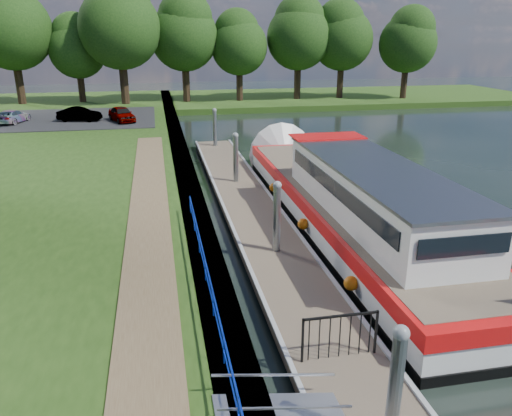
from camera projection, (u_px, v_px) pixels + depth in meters
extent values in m
cube|color=#473D2D|center=(190.00, 199.00, 23.18)|extent=(1.10, 90.00, 0.78)
cube|color=#223F12|center=(289.00, 99.00, 60.16)|extent=(60.00, 18.00, 0.60)
cube|color=brown|center=(149.00, 256.00, 16.22)|extent=(1.60, 40.00, 0.05)
cube|color=black|center=(72.00, 118.00, 42.78)|extent=(14.00, 12.00, 0.06)
cube|color=#0C2DBF|center=(218.00, 312.00, 11.67)|extent=(0.04, 18.00, 0.04)
cube|color=#0C2DBF|center=(218.00, 325.00, 11.78)|extent=(0.03, 18.00, 0.03)
cylinder|color=#0C2DBF|center=(239.00, 414.00, 9.00)|extent=(0.04, 0.04, 0.72)
cylinder|color=#0C2DBF|center=(224.00, 349.00, 10.85)|extent=(0.04, 0.04, 0.72)
cylinder|color=#0C2DBF|center=(213.00, 303.00, 12.71)|extent=(0.04, 0.04, 0.72)
cylinder|color=#0C2DBF|center=(205.00, 269.00, 14.56)|extent=(0.04, 0.04, 0.72)
cylinder|color=#0C2DBF|center=(199.00, 243.00, 16.41)|extent=(0.04, 0.04, 0.72)
cylinder|color=#0C2DBF|center=(194.00, 222.00, 18.26)|extent=(0.04, 0.04, 0.72)
cylinder|color=#0C2DBF|center=(190.00, 204.00, 20.12)|extent=(0.04, 0.04, 0.72)
cube|color=brown|center=(252.00, 212.00, 21.83)|extent=(2.50, 30.00, 0.24)
cube|color=#9EA0A3|center=(357.00, 404.00, 10.79)|extent=(2.30, 5.00, 0.30)
cube|color=#9EA0A3|center=(273.00, 254.00, 18.20)|extent=(2.30, 5.00, 0.30)
cube|color=#9EA0A3|center=(238.00, 190.00, 25.61)|extent=(2.30, 5.00, 0.30)
cube|color=#9EA0A3|center=(218.00, 155.00, 33.02)|extent=(2.30, 5.00, 0.30)
cube|color=#9EA0A3|center=(279.00, 207.00, 22.00)|extent=(0.12, 30.00, 0.06)
cube|color=#9EA0A3|center=(225.00, 210.00, 21.56)|extent=(0.12, 30.00, 0.06)
cylinder|color=gray|center=(392.00, 414.00, 9.06)|extent=(0.26, 0.26, 3.40)
sphere|color=gray|center=(401.00, 333.00, 8.50)|extent=(0.30, 0.30, 0.30)
cylinder|color=gray|center=(277.00, 232.00, 17.39)|extent=(0.26, 0.26, 3.40)
sphere|color=gray|center=(277.00, 185.00, 16.83)|extent=(0.30, 0.30, 0.30)
cylinder|color=gray|center=(236.00, 168.00, 25.73)|extent=(0.26, 0.26, 3.40)
sphere|color=gray|center=(235.00, 135.00, 25.17)|extent=(0.30, 0.30, 0.30)
cylinder|color=gray|center=(215.00, 135.00, 34.06)|extent=(0.26, 0.26, 3.40)
sphere|color=gray|center=(214.00, 110.00, 33.50)|extent=(0.30, 0.30, 0.30)
cube|color=#A5A8AD|center=(280.00, 412.00, 9.81)|extent=(2.58, 1.00, 0.43)
cube|color=#A5A8AD|center=(287.00, 408.00, 9.20)|extent=(2.58, 0.04, 0.41)
cube|color=#A5A8AD|center=(275.00, 375.00, 10.09)|extent=(2.58, 0.04, 0.41)
cube|color=black|center=(303.00, 340.00, 11.43)|extent=(0.05, 0.05, 1.15)
cube|color=black|center=(376.00, 332.00, 11.77)|extent=(0.05, 0.05, 1.15)
cube|color=black|center=(341.00, 316.00, 11.42)|extent=(1.85, 0.05, 0.05)
cube|color=black|center=(309.00, 340.00, 11.46)|extent=(0.02, 0.02, 1.10)
cube|color=black|center=(319.00, 339.00, 11.51)|extent=(0.02, 0.02, 1.10)
cube|color=black|center=(330.00, 337.00, 11.55)|extent=(0.02, 0.02, 1.10)
cube|color=black|center=(340.00, 336.00, 11.60)|extent=(0.02, 0.02, 1.10)
cube|color=black|center=(350.00, 335.00, 11.65)|extent=(0.02, 0.02, 1.10)
cube|color=black|center=(360.00, 334.00, 11.69)|extent=(0.02, 0.02, 1.10)
cube|color=black|center=(370.00, 333.00, 11.74)|extent=(0.02, 0.02, 1.10)
cube|color=black|center=(345.00, 226.00, 20.91)|extent=(4.00, 20.00, 0.55)
cube|color=silver|center=(345.00, 213.00, 20.71)|extent=(3.96, 19.90, 0.65)
cube|color=red|center=(346.00, 200.00, 20.53)|extent=(4.04, 20.00, 0.48)
cube|color=brown|center=(347.00, 194.00, 20.45)|extent=(3.68, 19.20, 0.04)
cone|color=silver|center=(284.00, 157.00, 30.37)|extent=(4.00, 1.50, 4.00)
cube|color=silver|center=(373.00, 192.00, 17.85)|extent=(3.00, 11.00, 1.75)
cube|color=gray|center=(375.00, 167.00, 17.54)|extent=(3.10, 11.20, 0.10)
cube|color=black|center=(333.00, 187.00, 17.48)|extent=(0.04, 10.00, 0.55)
cube|color=black|center=(413.00, 183.00, 18.05)|extent=(0.04, 10.00, 0.55)
cube|color=black|center=(324.00, 151.00, 22.90)|extent=(2.60, 0.04, 0.55)
cube|color=black|center=(465.00, 246.00, 12.62)|extent=(2.60, 0.04, 0.55)
cube|color=red|center=(327.00, 136.00, 22.33)|extent=(3.20, 1.60, 0.06)
sphere|color=#CA630B|center=(351.00, 283.00, 14.76)|extent=(0.44, 0.44, 0.44)
sphere|color=#CA630B|center=(303.00, 224.00, 19.39)|extent=(0.44, 0.44, 0.44)
sphere|color=#CA630B|center=(274.00, 187.00, 24.02)|extent=(0.44, 0.44, 0.44)
imported|color=#594C47|center=(406.00, 247.00, 13.16)|extent=(0.52, 0.70, 1.72)
cylinder|color=#332316|center=(20.00, 85.00, 51.47)|extent=(0.83, 0.83, 4.21)
sphere|color=#16330F|center=(11.00, 30.00, 49.71)|extent=(7.95, 7.95, 7.95)
sphere|color=#16330F|center=(6.00, 8.00, 49.11)|extent=(6.31, 6.31, 6.31)
cylinder|color=#332316|center=(82.00, 89.00, 53.24)|extent=(0.70, 0.70, 3.10)
sphere|color=#16330F|center=(77.00, 50.00, 51.94)|extent=(5.85, 5.85, 5.85)
sphere|color=#16330F|center=(74.00, 35.00, 51.58)|extent=(4.65, 4.65, 4.65)
cylinder|color=#332316|center=(124.00, 84.00, 51.57)|extent=(0.84, 0.84, 4.29)
sphere|color=#16330F|center=(120.00, 28.00, 49.77)|extent=(8.10, 8.10, 8.10)
sphere|color=#16330F|center=(118.00, 6.00, 49.25)|extent=(6.44, 6.44, 6.44)
cylinder|color=#332316|center=(186.00, 84.00, 54.69)|extent=(0.79, 0.79, 3.83)
sphere|color=#16330F|center=(184.00, 37.00, 53.08)|extent=(7.24, 7.24, 7.24)
sphere|color=#16330F|center=(185.00, 18.00, 52.31)|extent=(5.75, 5.75, 5.75)
cylinder|color=#332316|center=(240.00, 86.00, 55.63)|extent=(0.72, 0.72, 3.26)
sphere|color=#16330F|center=(239.00, 46.00, 54.26)|extent=(6.16, 6.16, 6.16)
sphere|color=#16330F|center=(237.00, 31.00, 53.95)|extent=(4.89, 4.89, 4.89)
cylinder|color=#332316|center=(297.00, 82.00, 57.06)|extent=(0.78, 0.78, 3.77)
sphere|color=#16330F|center=(299.00, 37.00, 55.48)|extent=(7.13, 7.13, 7.13)
sphere|color=#16330F|center=(299.00, 20.00, 55.13)|extent=(5.66, 5.66, 5.66)
cylinder|color=#332316|center=(340.00, 82.00, 58.05)|extent=(0.77, 0.77, 3.65)
sphere|color=#16330F|center=(342.00, 39.00, 56.52)|extent=(6.89, 6.89, 6.89)
sphere|color=#16330F|center=(340.00, 23.00, 55.90)|extent=(5.47, 5.47, 5.47)
cylinder|color=#332316|center=(404.00, 83.00, 57.67)|extent=(0.74, 0.74, 3.41)
sphere|color=#16330F|center=(408.00, 44.00, 56.23)|extent=(6.43, 6.43, 6.43)
sphere|color=#16330F|center=(412.00, 28.00, 55.54)|extent=(5.11, 5.11, 5.11)
imported|color=#999999|center=(122.00, 114.00, 40.93)|extent=(2.61, 3.88, 1.23)
imported|color=#999999|center=(79.00, 114.00, 41.11)|extent=(3.65, 1.94, 1.14)
imported|color=#999999|center=(13.00, 116.00, 40.34)|extent=(2.38, 3.91, 1.06)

